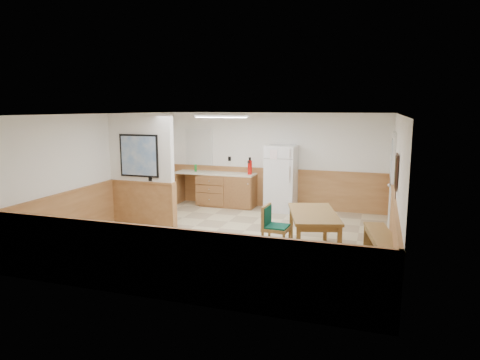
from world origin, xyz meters
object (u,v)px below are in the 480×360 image
(refrigerator, at_px, (281,178))
(dining_bench, at_px, (382,241))
(fire_extinguisher, at_px, (250,167))
(soap_bottle, at_px, (196,168))
(dining_chair, at_px, (272,224))
(dining_table, at_px, (313,218))

(refrigerator, relative_size, dining_bench, 0.94)
(fire_extinguisher, distance_m, soap_bottle, 1.57)
(fire_extinguisher, bearing_deg, refrigerator, -18.03)
(soap_bottle, bearing_deg, dining_chair, -47.10)
(refrigerator, xyz_separation_m, dining_table, (1.28, -2.99, -0.19))
(soap_bottle, bearing_deg, dining_bench, -32.41)
(dining_bench, xyz_separation_m, dining_chair, (-1.95, -0.06, 0.15))
(dining_chair, bearing_deg, dining_table, 11.52)
(fire_extinguisher, bearing_deg, dining_bench, -59.14)
(refrigerator, xyz_separation_m, dining_bench, (2.48, -3.04, -0.50))
(fire_extinguisher, bearing_deg, dining_table, -71.35)
(refrigerator, height_order, dining_bench, refrigerator)
(dining_bench, distance_m, dining_chair, 1.95)
(dining_chair, relative_size, soap_bottle, 4.36)
(dining_table, distance_m, dining_chair, 0.77)
(dining_bench, bearing_deg, dining_chair, 171.22)
(soap_bottle, bearing_deg, fire_extinguisher, -1.29)
(dining_bench, height_order, fire_extinguisher, fire_extinguisher)
(refrigerator, bearing_deg, fire_extinguisher, 179.24)
(dining_chair, bearing_deg, fire_extinguisher, 117.29)
(dining_chair, height_order, fire_extinguisher, fire_extinguisher)
(refrigerator, xyz_separation_m, fire_extinguisher, (-0.84, 0.02, 0.25))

